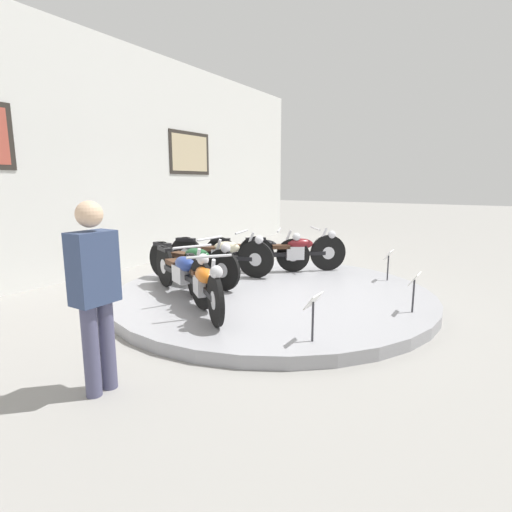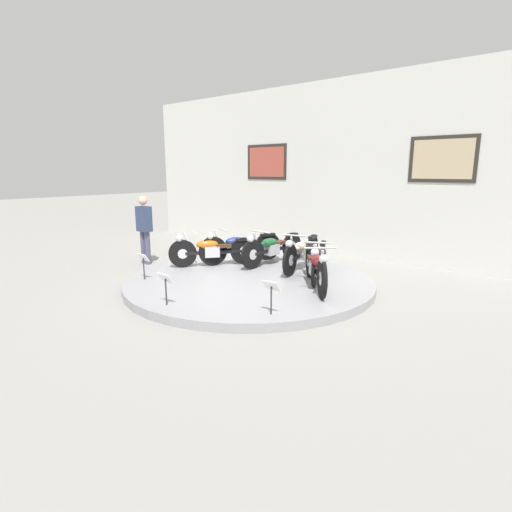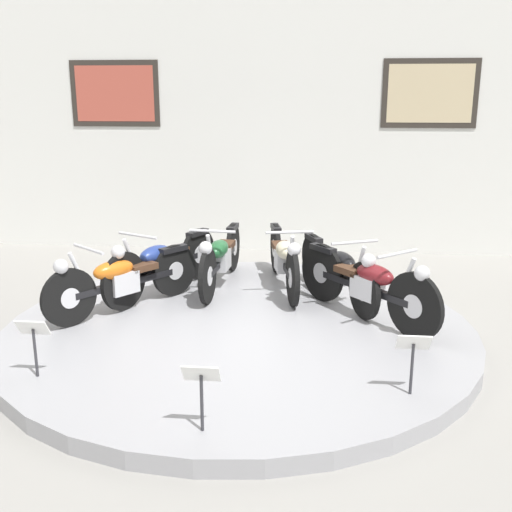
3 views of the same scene
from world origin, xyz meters
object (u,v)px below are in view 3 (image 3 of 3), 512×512
Objects in this scene: motorcycle_green at (220,256)px; motorcycle_maroon at (367,283)px; motorcycle_cream at (284,257)px; info_placard_front_right at (413,351)px; info_placard_front_left at (34,335)px; motorcycle_orange at (122,278)px; motorcycle_blue at (161,262)px; motorcycle_black at (338,268)px; info_placard_front_centre at (201,383)px.

motorcycle_maroon is (1.69, -0.96, 0.01)m from motorcycle_green.
motorcycle_cream is 2.83m from info_placard_front_right.
motorcycle_green is 3.87× the size of info_placard_front_right.
motorcycle_orange is at bearing 82.26° from info_placard_front_left.
info_placard_front_right is (2.56, -2.22, -0.02)m from motorcycle_blue.
motorcycle_orange reaches higher than info_placard_front_left.
info_placard_front_centre is at bearing -109.44° from motorcycle_black.
motorcycle_cream is 0.74m from motorcycle_black.
motorcycle_cream reaches higher than info_placard_front_left.
motorcycle_blue is at bearing -150.54° from motorcycle_green.
motorcycle_black is 2.28m from info_placard_front_right.
motorcycle_green is 3.87× the size of info_placard_front_left.
motorcycle_blue reaches higher than info_placard_front_right.
info_placard_front_centre is 1.68m from info_placard_front_right.
motorcycle_blue reaches higher than info_placard_front_centre.
motorcycle_maroon reaches higher than motorcycle_green.
motorcycle_cream is at bearing 83.22° from info_placard_front_centre.
motorcycle_maroon reaches higher than motorcycle_blue.
motorcycle_green is 1.46m from motorcycle_black.
motorcycle_maroon is at bearing -29.63° from motorcycle_green.
motorcycle_blue is at bearing 77.29° from info_placard_front_left.
motorcycle_cream is at bearing 0.11° from motorcycle_green.
motorcycle_cream is (0.77, 0.00, 0.00)m from motorcycle_green.
motorcycle_black reaches higher than motorcycle_orange.
motorcycle_cream is 3.83× the size of info_placard_front_centre.
info_placard_front_right is at bearing 24.30° from info_placard_front_centre.
motorcycle_black is 3.55× the size of info_placard_front_right.
motorcycle_maroon is 1.64m from info_placard_front_right.
info_placard_front_right is (0.22, -1.62, -0.03)m from motorcycle_maroon.
motorcycle_blue reaches higher than motorcycle_cream.
info_placard_front_right is at bearing -53.51° from motorcycle_green.
info_placard_front_centre is (1.03, -2.91, -0.02)m from motorcycle_blue.
motorcycle_green is at bearing 46.29° from motorcycle_orange.
info_placard_front_right is (3.06, 0.00, 0.00)m from info_placard_front_left.
motorcycle_black is at bearing 70.56° from info_placard_front_centre.
motorcycle_maroon reaches higher than info_placard_front_left.
motorcycle_black is (2.06, -0.00, -0.02)m from motorcycle_blue.
motorcycle_black reaches higher than info_placard_front_left.
motorcycle_cream is 3.83× the size of info_placard_front_left.
motorcycle_cream is at bearing 29.67° from motorcycle_orange.
motorcycle_cream reaches higher than motorcycle_black.
info_placard_front_left and info_placard_front_right have the same top height.
motorcycle_cream is at bearing 14.42° from motorcycle_blue.
info_placard_front_right is (1.91, -2.59, -0.02)m from motorcycle_green.
motorcycle_blue is 3.39m from info_placard_front_right.
info_placard_front_right is at bearing 0.00° from info_placard_front_left.
motorcycle_orange is 2.66m from info_placard_front_centre.
motorcycle_cream is at bearing 133.58° from motorcycle_maroon.
motorcycle_maroon is 3.27m from info_placard_front_left.
motorcycle_orange is 1.00× the size of motorcycle_maroon.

